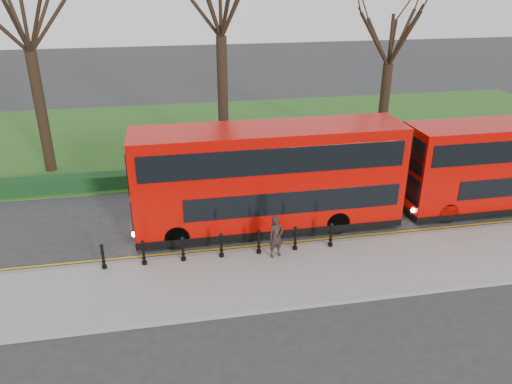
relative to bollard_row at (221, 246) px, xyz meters
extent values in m
plane|color=#28282B|center=(-0.42, 1.35, -0.65)|extent=(120.00, 120.00, 0.00)
cube|color=gray|center=(-0.42, -1.65, -0.58)|extent=(60.00, 4.00, 0.15)
cube|color=slate|center=(-0.42, 0.35, -0.58)|extent=(60.00, 0.25, 0.16)
cube|color=#26521B|center=(-0.42, 16.35, -0.62)|extent=(60.00, 18.00, 0.06)
cube|color=black|center=(-0.42, 8.15, -0.25)|extent=(60.00, 0.90, 0.80)
cube|color=yellow|center=(-0.42, 0.65, -0.64)|extent=(60.00, 0.10, 0.01)
cube|color=yellow|center=(-0.42, 0.85, -0.64)|extent=(60.00, 0.10, 0.01)
cylinder|color=black|center=(-8.42, 11.35, 2.70)|extent=(0.60, 0.60, 6.70)
cylinder|color=black|center=(1.58, 11.35, 2.96)|extent=(0.60, 0.60, 7.21)
cylinder|color=black|center=(11.58, 11.35, 2.04)|extent=(0.60, 0.60, 5.39)
cylinder|color=black|center=(-4.51, 0.00, 0.00)|extent=(0.15, 0.15, 1.00)
cylinder|color=black|center=(-3.00, 0.00, 0.00)|extent=(0.15, 0.15, 1.00)
cylinder|color=black|center=(-1.50, 0.00, 0.00)|extent=(0.15, 0.15, 1.00)
cylinder|color=black|center=(0.00, 0.00, 0.00)|extent=(0.15, 0.15, 1.00)
cylinder|color=black|center=(1.50, 0.00, 0.00)|extent=(0.15, 0.15, 1.00)
cylinder|color=black|center=(3.00, 0.00, 0.00)|extent=(0.15, 0.15, 1.00)
cylinder|color=black|center=(4.51, 0.00, 0.00)|extent=(0.15, 0.15, 1.00)
cube|color=#B20702|center=(2.40, 2.41, 1.84)|extent=(11.51, 2.62, 4.24)
cube|color=black|center=(2.40, 2.41, -0.34)|extent=(11.53, 2.64, 0.31)
cube|color=black|center=(3.23, 1.09, 1.08)|extent=(9.21, 0.04, 0.99)
cube|color=black|center=(2.40, 1.09, 2.96)|extent=(10.88, 0.04, 1.10)
cube|color=black|center=(-3.38, 2.41, 2.18)|extent=(0.06, 2.30, 0.58)
cylinder|color=black|center=(-1.68, 1.26, -0.13)|extent=(1.05, 0.31, 1.05)
cylinder|color=black|center=(-1.68, 3.56, -0.13)|extent=(1.05, 0.31, 1.05)
cylinder|color=black|center=(5.22, 1.26, -0.13)|extent=(1.05, 0.31, 1.05)
cylinder|color=black|center=(5.22, 3.56, -0.13)|extent=(1.05, 0.31, 1.05)
cube|color=black|center=(14.22, 2.37, -0.36)|extent=(10.55, 2.41, 0.29)
cube|color=black|center=(8.93, 2.37, 1.93)|extent=(0.06, 2.11, 0.53)
cylinder|color=black|center=(10.48, 1.32, -0.17)|extent=(0.96, 0.29, 0.96)
cylinder|color=black|center=(10.48, 3.42, -0.17)|extent=(0.96, 0.29, 0.96)
imported|color=black|center=(2.13, -0.34, 0.38)|extent=(0.74, 0.60, 1.75)
camera|label=1|loc=(-1.80, -16.97, 9.96)|focal=35.00mm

